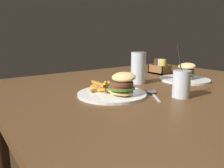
# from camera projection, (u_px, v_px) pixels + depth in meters

# --- Properties ---
(dining_table) EXTENTS (1.27, 1.42, 0.78)m
(dining_table) POSITION_uv_depth(u_px,v_px,m) (156.00, 109.00, 1.10)
(dining_table) COLOR brown
(dining_table) RESTS_ON ground_plane
(meal_plate_near) EXTENTS (0.28, 0.28, 0.11)m
(meal_plate_near) POSITION_uv_depth(u_px,v_px,m) (116.00, 89.00, 0.88)
(meal_plate_near) COLOR white
(meal_plate_near) RESTS_ON dining_table
(beer_glass) EXTENTS (0.08, 0.08, 0.16)m
(beer_glass) POSITION_uv_depth(u_px,v_px,m) (138.00, 69.00, 1.11)
(beer_glass) COLOR silver
(beer_glass) RESTS_ON dining_table
(juice_glass) EXTENTS (0.07, 0.07, 0.20)m
(juice_glass) POSITION_uv_depth(u_px,v_px,m) (181.00, 85.00, 0.86)
(juice_glass) COLOR silver
(juice_glass) RESTS_ON dining_table
(spoon) EXTENTS (0.15, 0.11, 0.01)m
(spoon) POSITION_uv_depth(u_px,v_px,m) (152.00, 92.00, 0.92)
(spoon) COLOR silver
(spoon) RESTS_ON dining_table
(meal_plate_far) EXTENTS (0.27, 0.27, 0.10)m
(meal_plate_far) POSITION_uv_depth(u_px,v_px,m) (185.00, 75.00, 1.19)
(meal_plate_far) COLOR white
(meal_plate_far) RESTS_ON dining_table
(condiment_caddy) EXTENTS (0.12, 0.09, 0.09)m
(condiment_caddy) POSITION_uv_depth(u_px,v_px,m) (160.00, 68.00, 1.41)
(condiment_caddy) COLOR brown
(condiment_caddy) RESTS_ON dining_table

